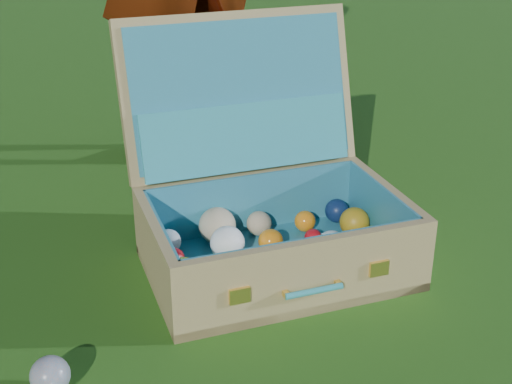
# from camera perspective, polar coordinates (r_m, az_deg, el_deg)

# --- Properties ---
(ground) EXTENTS (60.00, 60.00, 0.00)m
(ground) POSITION_cam_1_polar(r_m,az_deg,el_deg) (1.67, -1.49, -9.36)
(ground) COLOR #215114
(ground) RESTS_ON ground
(stray_ball) EXTENTS (0.08, 0.08, 0.08)m
(stray_ball) POSITION_cam_1_polar(r_m,az_deg,el_deg) (1.47, -16.15, -13.92)
(stray_ball) COLOR teal
(stray_ball) RESTS_ON ground
(suitcase) EXTENTS (0.78, 0.75, 0.59)m
(suitcase) POSITION_cam_1_polar(r_m,az_deg,el_deg) (1.81, 0.62, -0.33)
(suitcase) COLOR tan
(suitcase) RESTS_ON ground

